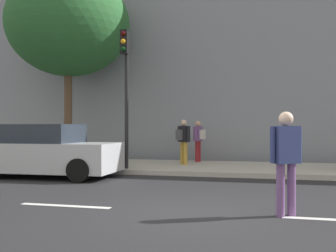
# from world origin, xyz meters

# --- Properties ---
(ground_plane) EXTENTS (80.00, 80.00, 0.00)m
(ground_plane) POSITION_xyz_m (0.00, 0.00, 0.00)
(ground_plane) COLOR #232326
(sidewalk_curb) EXTENTS (36.00, 4.00, 0.15)m
(sidewalk_curb) POSITION_xyz_m (0.00, 7.00, 0.07)
(sidewalk_curb) COLOR #B2ADA3
(sidewalk_curb) RESTS_ON ground_plane
(lane_markings) EXTENTS (25.80, 0.16, 0.01)m
(lane_markings) POSITION_xyz_m (-0.00, 0.00, 0.00)
(lane_markings) COLOR silver
(lane_markings) RESTS_ON ground_plane
(building_backdrop) EXTENTS (36.00, 5.00, 9.53)m
(building_backdrop) POSITION_xyz_m (0.00, 12.00, 4.77)
(building_backdrop) COLOR gray
(building_backdrop) RESTS_ON ground_plane
(traffic_light) EXTENTS (0.24, 0.45, 4.37)m
(traffic_light) POSITION_xyz_m (-3.13, 5.24, 3.08)
(traffic_light) COLOR black
(traffic_light) RESTS_ON sidewalk_curb
(street_tree) EXTENTS (4.77, 4.77, 7.37)m
(street_tree) POSITION_xyz_m (-6.33, 7.56, 5.48)
(street_tree) COLOR brown
(street_tree) RESTS_ON sidewalk_curb
(pedestrian_near_pole) EXTENTS (0.52, 0.43, 1.73)m
(pedestrian_near_pole) POSITION_xyz_m (1.57, 0.09, 1.02)
(pedestrian_near_pole) COLOR #724C84
(pedestrian_near_pole) RESTS_ON ground_plane
(pedestrian_in_light_jacket) EXTENTS (0.54, 0.54, 1.57)m
(pedestrian_in_light_jacket) POSITION_xyz_m (-1.67, 7.17, 1.09)
(pedestrian_in_light_jacket) COLOR #B78C33
(pedestrian_in_light_jacket) RESTS_ON sidewalk_curb
(pedestrian_in_red_top) EXTENTS (0.44, 0.59, 1.56)m
(pedestrian_in_red_top) POSITION_xyz_m (-1.34, 8.42, 1.07)
(pedestrian_in_red_top) COLOR maroon
(pedestrian_in_red_top) RESTS_ON sidewalk_curb
(parked_car_dark) EXTENTS (4.47, 2.08, 1.55)m
(parked_car_dark) POSITION_xyz_m (-5.25, 3.86, 0.75)
(parked_car_dark) COLOR silver
(parked_car_dark) RESTS_ON ground_plane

